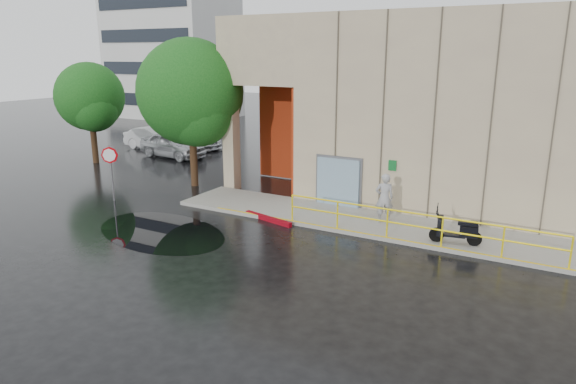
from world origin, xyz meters
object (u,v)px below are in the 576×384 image
Objects in this scene: scooter at (457,222)px; car_b at (155,138)px; stop_sign at (110,162)px; tree_far at (91,100)px; car_c at (191,138)px; tree_near at (192,96)px; car_a at (172,145)px; person at (384,198)px; red_curb at (268,219)px.

scooter is 23.73m from car_b.
tree_far is at bearing 136.72° from stop_sign.
car_b is 0.95× the size of car_c.
stop_sign is 9.27m from tree_far.
car_c is 0.68× the size of tree_near.
car_a is at bearing -114.83° from car_b.
car_c is (-1.08, 3.17, -0.09)m from car_a.
stop_sign is 0.53× the size of car_b.
person is 0.39× the size of car_c.
stop_sign reaches higher than red_curb.
tree_near is at bearing 159.75° from scooter.
scooter is 0.36× the size of car_c.
car_b is 5.97m from tree_far.
red_curb is at bearing -26.43° from tree_near.
tree_far is (-8.80, 1.46, -0.63)m from tree_near.
car_a reaches higher than red_curb.
car_c is 11.42m from tree_near.
car_b is 0.65× the size of tree_near.
person is 0.32× the size of tree_far.
scooter is 0.73× the size of red_curb.
car_a is (-11.94, 8.00, 0.70)m from red_curb.
car_a is (-16.10, 6.36, -0.31)m from person.
scooter is at bearing -104.94° from car_a.
car_b reaches higher than red_curb.
tree_near is (8.92, -6.61, 3.65)m from car_b.
person is 11.97m from stop_sign.
tree_near is at bearing 153.57° from red_curb.
stop_sign reaches higher than car_b.
scooter is 22.70m from car_c.
person is at bearing -105.26° from car_a.
tree_near is 8.94m from tree_far.
car_b reaches higher than scooter.
red_curb is at bearing 174.97° from scooter.
tree_near is (7.03, -8.20, 3.70)m from car_c.
car_b is (-21.97, 8.96, -0.15)m from scooter.
person is 19.65m from car_c.
red_curb is (7.50, 0.96, -1.72)m from stop_sign.
person is 4.59m from red_curb.
tree_far is (-18.95, 2.79, 2.68)m from person.
person is 3.09m from scooter.
person is 0.27× the size of tree_near.
car_a is 0.65× the size of tree_near.
tree_near is (5.95, -5.03, 3.62)m from car_a.
person is 20.65m from car_b.
car_c is at bearing -56.50° from person.
car_c is at bearing 107.69° from stop_sign.
car_c is (1.88, 1.59, -0.06)m from car_b.
tree_far is (-1.76, -6.74, 3.08)m from car_c.
person is 0.78× the size of stop_sign.
tree_near is (-10.15, 1.33, 3.30)m from person.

